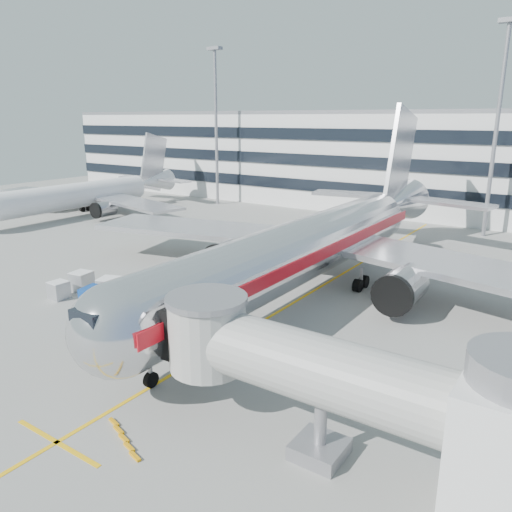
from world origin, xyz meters
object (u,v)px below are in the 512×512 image
Objects in this scene: cargo_container_front at (110,288)px; baggage_tug at (99,305)px; cargo_container_right at (59,290)px; main_jet at (317,243)px; belt_loader at (174,289)px; cargo_container_left at (82,281)px; ramp_worker at (137,306)px.

baggage_tug is at bearing -50.60° from cargo_container_front.
main_jet is at bearing 40.04° from cargo_container_right.
belt_loader is 2.18× the size of cargo_container_front.
belt_loader is 6.76m from baggage_tug.
belt_loader is at bearing 38.62° from cargo_container_front.
belt_loader is 2.59× the size of cargo_container_left.
cargo_container_right is (-6.12, 0.83, -0.29)m from baggage_tug.
belt_loader is 8.39m from cargo_container_left.
cargo_container_left is at bearing -178.26° from cargo_container_front.
cargo_container_front reaches higher than cargo_container_left.
belt_loader reaches higher than cargo_container_right.
cargo_container_left is at bearing -156.03° from belt_loader.
baggage_tug is at bearing 153.51° from ramp_worker.
cargo_container_left is 3.54m from cargo_container_front.
baggage_tug is at bearing -27.06° from cargo_container_left.
cargo_container_left is at bearing 152.94° from baggage_tug.
main_jet is 24.20× the size of cargo_container_front.
main_jet reaches higher than cargo_container_right.
belt_loader reaches higher than ramp_worker.
belt_loader is (-9.07, -8.20, -3.62)m from main_jet.
main_jet is 14.82× the size of baggage_tug.
belt_loader is at bearing 38.34° from ramp_worker.
baggage_tug is 2.35× the size of cargo_container_right.
baggage_tug is at bearing -7.75° from cargo_container_right.
cargo_container_front is (-2.71, 3.30, -0.15)m from baggage_tug.
baggage_tug is at bearing -125.34° from main_jet.
cargo_container_left is (-16.73, -11.60, -3.40)m from main_jet.
belt_loader reaches higher than cargo_container_front.
main_jet is 15.84m from ramp_worker.
belt_loader is 2.54× the size of ramp_worker.
main_jet is 34.81× the size of cargo_container_right.
belt_loader is at bearing 23.97° from cargo_container_left.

